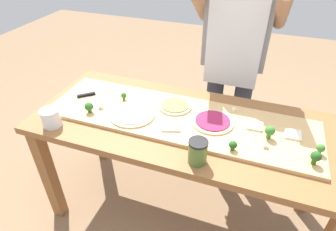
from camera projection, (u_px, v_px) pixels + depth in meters
The scene contains 22 objects.
ground_plane at pixel (181, 209), 2.03m from camera, with size 8.00×8.00×0.00m, color #896B4C.
prep_table at pixel (184, 137), 1.64m from camera, with size 1.70×0.72×0.78m.
cutting_board at pixel (179, 118), 1.59m from camera, with size 1.49×0.43×0.02m, color tan.
chefs_knife at pixel (94, 94), 1.77m from camera, with size 0.22×0.20×0.02m.
pizza_whole_pesto_green at pixel (175, 106), 1.66m from camera, with size 0.20×0.20×0.02m.
pizza_whole_beet_magenta at pixel (213, 121), 1.53m from camera, with size 0.23×0.23×0.02m.
pizza_whole_white_garlic at pixel (132, 114), 1.59m from camera, with size 0.26×0.26×0.02m.
pizza_slice_far_right at pixel (255, 126), 1.50m from camera, with size 0.08×0.08×0.01m, color silver.
pizza_slice_near_left at pixel (293, 135), 1.44m from camera, with size 0.08×0.08×0.01m, color silver.
pizza_slice_center at pixel (171, 125), 1.51m from camera, with size 0.10×0.10×0.01m, color silver.
broccoli_floret_back_left at pixel (321, 148), 1.32m from camera, with size 0.04×0.04×0.06m.
broccoli_floret_back_right at pixel (124, 96), 1.70m from camera, with size 0.03×0.03×0.05m.
broccoli_floret_front_mid at pixel (233, 145), 1.34m from camera, with size 0.04×0.04×0.05m.
broccoli_floret_back_mid at pixel (270, 131), 1.40m from camera, with size 0.05×0.05×0.07m.
broccoli_floret_front_right at pixel (316, 157), 1.26m from camera, with size 0.05×0.05×0.07m.
broccoli_floret_front_left at pixel (89, 107), 1.59m from camera, with size 0.05×0.05×0.06m.
cheese_crumble_a at pixel (101, 107), 1.64m from camera, with size 0.02×0.02×0.02m, color white.
cheese_crumble_b at pixel (266, 146), 1.37m from camera, with size 0.02×0.02×0.02m, color silver.
cheese_crumble_c at pixel (234, 110), 1.62m from camera, with size 0.02×0.02×0.02m, color silver.
flour_cup at pixel (51, 119), 1.53m from camera, with size 0.10×0.10×0.10m.
sauce_jar at pixel (198, 152), 1.29m from camera, with size 0.09×0.09×0.12m.
cook_center at pixel (235, 50), 1.85m from camera, with size 0.54×0.39×1.67m.
Camera 1 is at (0.34, -1.22, 1.72)m, focal length 30.49 mm.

